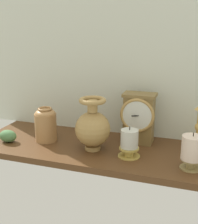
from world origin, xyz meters
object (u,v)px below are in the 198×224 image
object	(u,v)px
brass_vase_bulbous	(93,127)
brass_vase_jar	(46,124)
pillar_candle_near_clock	(129,143)
mantel_clock	(139,118)
pillar_candle_front	(192,151)

from	to	relation	value
brass_vase_bulbous	brass_vase_jar	bearing A→B (deg)	173.45
brass_vase_jar	pillar_candle_near_clock	distance (cm)	35.92
brass_vase_bulbous	pillar_candle_near_clock	bearing A→B (deg)	-6.76
mantel_clock	pillar_candle_front	xyz separation A→B (cm)	(21.21, -16.89, -4.20)
brass_vase_jar	pillar_candle_near_clock	bearing A→B (deg)	-6.63
brass_vase_bulbous	brass_vase_jar	distance (cm)	21.31
mantel_clock	pillar_candle_near_clock	distance (cm)	15.08
brass_vase_jar	pillar_candle_front	distance (cm)	57.53
pillar_candle_front	pillar_candle_near_clock	xyz separation A→B (cm)	(-21.49, 2.78, -1.12)
mantel_clock	pillar_candle_near_clock	bearing A→B (deg)	-91.15
brass_vase_bulbous	pillar_candle_near_clock	size ratio (longest dim) A/B	1.78
mantel_clock	brass_vase_bulbous	world-z (taller)	same
brass_vase_jar	pillar_candle_front	world-z (taller)	brass_vase_jar
brass_vase_bulbous	pillar_candle_near_clock	xyz separation A→B (cm)	(14.52, -1.72, -3.82)
mantel_clock	pillar_candle_near_clock	xyz separation A→B (cm)	(-0.28, -14.11, -5.32)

